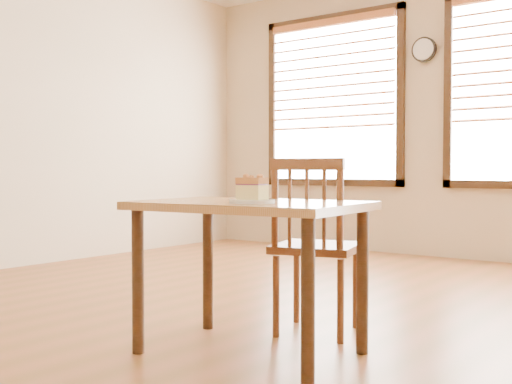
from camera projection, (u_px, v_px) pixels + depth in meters
The scene contains 7 objects.
ground at pixel (252, 358), 3.08m from camera, with size 8.00×8.00×0.00m, color brown.
window_left at pixel (332, 91), 7.33m from camera, with size 1.76×0.10×1.96m.
wall_clock at pixel (424, 50), 6.64m from camera, with size 0.26×0.05×0.26m.
cafe_table_main at pixel (250, 224), 3.14m from camera, with size 1.14×0.81×0.75m.
cafe_chair_main at pixel (315, 245), 3.52m from camera, with size 0.54×0.54×0.98m.
plate at pixel (252, 201), 2.98m from camera, with size 0.21×0.21×0.02m.
cake_slice at pixel (252, 187), 2.98m from camera, with size 0.14×0.11×0.12m.
Camera 1 is at (1.86, -2.42, 0.91)m, focal length 45.00 mm.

